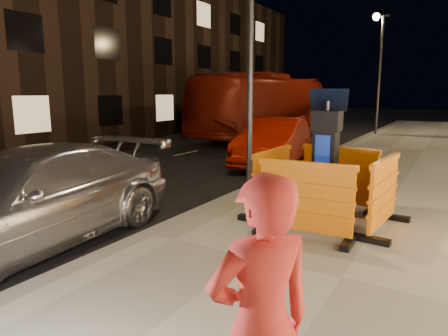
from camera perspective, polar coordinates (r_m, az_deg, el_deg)
The scene contains 14 objects.
ground_plane at distance 6.46m, azimuth -10.85°, elevation -10.40°, with size 120.00×120.00×0.00m, color black.
sidewalk at distance 5.12m, azimuth 16.39°, elevation -15.54°, with size 6.00×60.00×0.15m, color gray.
kerb at distance 6.43m, azimuth -10.87°, elevation -9.78°, with size 0.30×60.00×0.15m, color slate.
parking_kiosk at distance 6.86m, azimuth 14.25°, elevation 1.05°, with size 0.66×0.66×2.09m, color black.
barrier_front at distance 6.07m, azimuth 11.52°, elevation -4.53°, with size 1.49×0.61×1.16m, color orange.
barrier_back at distance 7.85m, azimuth 16.04°, elevation -1.28°, with size 1.49×0.61×1.16m, color orange.
barrier_kerbside at distance 7.26m, azimuth 6.88°, elevation -1.88°, with size 1.49×0.61×1.16m, color orange.
barrier_bldgside at distance 6.76m, azimuth 21.82°, elevation -3.53°, with size 1.49×0.61×1.16m, color orange.
car_silver at distance 6.92m, azimuth -25.83°, elevation -9.86°, with size 2.08×5.11×1.48m, color silver.
car_red at distance 13.12m, azimuth 7.10°, elevation 0.48°, with size 1.60×4.59×1.51m, color #8A1102.
bus_doubledecker at distance 22.05m, azimuth 5.96°, elevation 4.62°, with size 2.75×11.77×3.28m, color maroon.
man at distance 2.38m, azimuth 5.28°, elevation -21.77°, with size 0.64×0.42×1.76m, color red.
street_lamp_mid at distance 8.44m, azimuth 3.80°, elevation 16.42°, with size 0.12×0.12×6.00m, color #3F3F44.
street_lamp_far at distance 22.83m, azimuth 21.32°, elevation 12.09°, with size 0.12×0.12×6.00m, color #3F3F44.
Camera 1 is at (4.02, -4.50, 2.30)m, focal length 32.00 mm.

